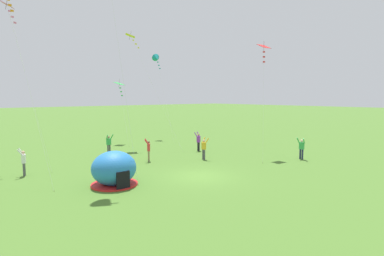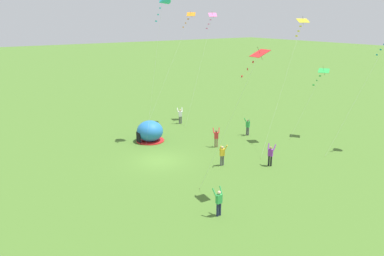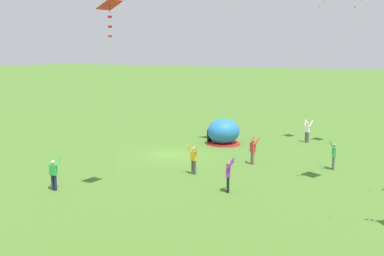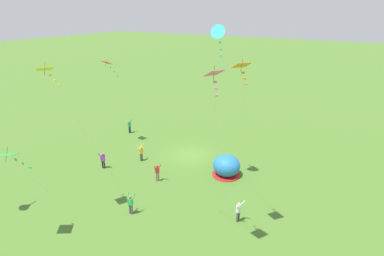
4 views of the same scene
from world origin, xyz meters
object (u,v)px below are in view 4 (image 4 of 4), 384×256
at_px(popup_tent, 227,166).
at_px(kite_yellow, 48,73).
at_px(kite_orange, 242,71).
at_px(kite_cyan, 219,34).
at_px(kite_red, 108,65).
at_px(person_far_back, 130,203).
at_px(person_arms_raised, 129,126).
at_px(person_strolling, 239,211).
at_px(kite_pink, 214,80).
at_px(kite_green, 10,157).
at_px(person_flying_kite, 141,152).
at_px(person_center_field, 157,172).
at_px(person_watching_sky, 103,160).

xyz_separation_m(popup_tent, kite_yellow, (8.12, 11.92, 10.43)).
bearing_deg(kite_orange, kite_yellow, 20.72).
relative_size(kite_cyan, kite_red, 1.39).
bearing_deg(person_far_back, person_arms_raised, -48.36).
xyz_separation_m(person_strolling, kite_yellow, (11.83, 5.93, 10.42)).
bearing_deg(popup_tent, kite_yellow, 55.75).
xyz_separation_m(person_arms_raised, kite_yellow, (-7.50, 15.41, 10.42)).
distance_m(person_far_back, kite_red, 16.65).
xyz_separation_m(kite_cyan, kite_red, (14.18, -1.41, -3.92)).
relative_size(kite_pink, kite_green, 1.72).
distance_m(popup_tent, person_arms_raised, 16.00).
xyz_separation_m(kite_pink, kite_orange, (-0.50, -2.72, 0.06)).
height_order(person_flying_kite, person_center_field, same).
bearing_deg(kite_pink, kite_red, -29.10).
height_order(person_flying_kite, kite_yellow, kite_yellow).
relative_size(person_arms_raised, kite_green, 0.26).
bearing_deg(kite_green, person_center_field, -105.84).
height_order(person_center_field, kite_pink, kite_pink).
bearing_deg(person_center_field, person_flying_kite, -31.69).
distance_m(person_arms_raised, kite_red, 9.34).
bearing_deg(person_flying_kite, kite_orange, 157.28).
xyz_separation_m(kite_cyan, kite_green, (7.77, 13.97, -6.85)).
distance_m(popup_tent, kite_yellow, 17.80).
distance_m(kite_yellow, kite_red, 13.74).
distance_m(person_watching_sky, person_strolling, 15.27).
xyz_separation_m(person_arms_raised, kite_orange, (-19.46, 10.88, 10.98)).
bearing_deg(person_watching_sky, kite_orange, 171.97).
distance_m(kite_green, kite_orange, 15.52).
xyz_separation_m(person_arms_raised, person_watching_sky, (-4.08, 8.71, 0.00)).
xyz_separation_m(popup_tent, kite_pink, (-3.35, 10.12, 10.92)).
height_order(person_strolling, person_far_back, same).
bearing_deg(kite_green, kite_orange, -146.69).
bearing_deg(person_strolling, person_arms_raised, -26.12).
relative_size(person_center_field, kite_pink, 0.15).
bearing_deg(popup_tent, kite_cyan, 68.02).
relative_size(person_strolling, kite_orange, 0.15).
xyz_separation_m(person_arms_raised, person_strolling, (-19.33, 9.48, 0.00)).
distance_m(kite_yellow, kite_pink, 11.62).
height_order(person_strolling, kite_orange, kite_orange).
bearing_deg(kite_orange, popup_tent, -62.55).
xyz_separation_m(popup_tent, kite_orange, (-3.84, 7.40, 10.98)).
xyz_separation_m(kite_yellow, kite_green, (0.23, 3.49, -4.74)).
bearing_deg(person_center_field, person_far_back, 102.59).
xyz_separation_m(kite_red, kite_orange, (-18.61, 7.36, 2.37)).
relative_size(person_arms_raised, kite_orange, 0.15).
bearing_deg(kite_red, person_far_back, 138.48).
bearing_deg(popup_tent, kite_red, 0.14).
xyz_separation_m(person_strolling, kite_green, (12.06, 9.42, 5.68)).
bearing_deg(person_far_back, person_flying_kite, -55.83).
height_order(kite_cyan, kite_orange, kite_cyan).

